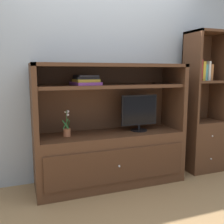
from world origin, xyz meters
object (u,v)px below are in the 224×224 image
object	(u,v)px
tv_monitor	(139,112)
bookshelf_tall	(202,126)
magazine_stack	(86,80)
media_console	(110,145)
upright_book_row	(202,71)
potted_plant	(67,130)

from	to	relation	value
tv_monitor	bookshelf_tall	world-z (taller)	bookshelf_tall
tv_monitor	magazine_stack	world-z (taller)	magazine_stack
media_console	tv_monitor	size ratio (longest dim) A/B	3.83
media_console	magazine_stack	size ratio (longest dim) A/B	4.97
media_console	upright_book_row	xyz separation A→B (m)	(1.24, -0.01, 0.85)
media_console	potted_plant	xyz separation A→B (m)	(-0.50, 0.00, 0.22)
tv_monitor	upright_book_row	world-z (taller)	upright_book_row
potted_plant	magazine_stack	xyz separation A→B (m)	(0.21, -0.01, 0.53)
media_console	tv_monitor	xyz separation A→B (m)	(0.36, -0.02, 0.38)
tv_monitor	upright_book_row	xyz separation A→B (m)	(0.88, 0.02, 0.48)
media_console	bookshelf_tall	world-z (taller)	bookshelf_tall
media_console	potted_plant	size ratio (longest dim) A/B	5.99
upright_book_row	media_console	bearing A→B (deg)	179.76
media_console	tv_monitor	distance (m)	0.52
bookshelf_tall	upright_book_row	bearing A→B (deg)	-171.95
media_console	bookshelf_tall	bearing A→B (deg)	0.19
media_console	potted_plant	world-z (taller)	media_console
tv_monitor	bookshelf_tall	distance (m)	0.98
magazine_stack	upright_book_row	size ratio (longest dim) A/B	1.34
potted_plant	upright_book_row	xyz separation A→B (m)	(1.74, -0.01, 0.63)
bookshelf_tall	media_console	bearing A→B (deg)	-179.81
media_console	bookshelf_tall	xyz separation A→B (m)	(1.31, 0.00, 0.13)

